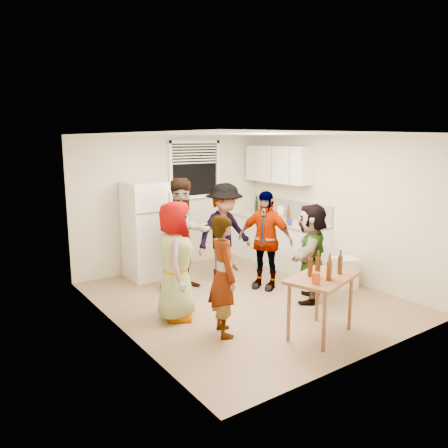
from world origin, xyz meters
TOP-DOWN VIEW (x-y plane):
  - room at (0.00, 0.00)m, footprint 4.00×4.50m
  - window at (0.45, 2.21)m, footprint 1.12×0.10m
  - refrigerator at (-0.75, 1.88)m, footprint 0.70×0.70m
  - counter_lower at (1.70, 1.15)m, footprint 0.60×2.20m
  - countertop at (1.70, 1.15)m, footprint 0.64×2.22m
  - backsplash at (1.99, 1.15)m, footprint 0.03×2.20m
  - upper_cabinets at (1.83, 1.35)m, footprint 0.34×1.60m
  - kettle at (1.65, 1.09)m, footprint 0.25×0.22m
  - paper_towel at (1.68, 1.08)m, footprint 0.13×0.13m
  - wine_bottle at (1.75, 1.90)m, footprint 0.07×0.07m
  - beer_bottle_counter at (1.60, 0.78)m, footprint 0.07×0.07m
  - blue_cup at (1.45, 0.58)m, footprint 0.09×0.09m
  - picture_frame at (1.92, 1.84)m, footprint 0.02×0.18m
  - trash_bin at (1.70, -0.51)m, footprint 0.42×0.42m
  - serving_table at (-0.02, -1.55)m, footprint 1.04×0.84m
  - beer_bottle_table at (-0.07, -1.53)m, footprint 0.06×0.06m
  - red_cup at (-0.26, -1.68)m, footprint 0.10×0.10m
  - guest_grey at (-1.23, -0.05)m, footprint 1.80×1.53m
  - guest_stripe at (-0.98, -0.82)m, footprint 1.63×1.02m
  - guest_back_left at (-0.53, 0.94)m, footprint 1.06×1.90m
  - guest_back_right at (0.26, 0.94)m, footprint 1.21×1.77m
  - guest_black at (0.58, 0.24)m, footprint 1.88×1.59m
  - guest_orange at (0.78, -0.61)m, footprint 2.02×2.04m

SIDE VIEW (x-z plane):
  - room at x=0.00m, z-range -1.25..1.25m
  - serving_table at x=-0.02m, z-range -0.38..0.38m
  - guest_grey at x=-1.23m, z-range -0.26..0.26m
  - guest_stripe at x=-0.98m, z-range -0.18..0.18m
  - guest_back_left at x=-0.53m, z-range -0.35..0.35m
  - guest_back_right at x=0.26m, z-range -0.32..0.32m
  - guest_black at x=0.58m, z-range -0.20..0.20m
  - guest_orange at x=0.78m, z-range -0.22..0.22m
  - trash_bin at x=1.70m, z-range 0.00..0.50m
  - counter_lower at x=1.70m, z-range 0.00..0.86m
  - beer_bottle_table at x=-0.07m, z-range 0.64..0.89m
  - red_cup at x=-0.26m, z-range 0.70..0.83m
  - refrigerator at x=-0.75m, z-range 0.00..1.70m
  - countertop at x=1.70m, z-range 0.86..0.90m
  - paper_towel at x=1.68m, z-range 0.76..1.04m
  - beer_bottle_counter at x=1.60m, z-range 0.77..1.03m
  - kettle at x=1.65m, z-range 0.81..0.99m
  - wine_bottle at x=1.75m, z-range 0.76..1.04m
  - blue_cup at x=1.45m, z-range 0.84..0.96m
  - picture_frame at x=1.92m, z-range 0.90..1.05m
  - backsplash at x=1.99m, z-range 0.90..1.26m
  - window at x=0.45m, z-range 1.32..2.38m
  - upper_cabinets at x=1.83m, z-range 1.60..2.30m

